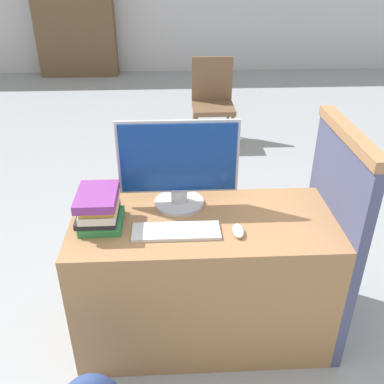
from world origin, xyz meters
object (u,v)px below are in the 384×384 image
(keyboard, at_px, (176,231))
(book_stack, at_px, (99,209))
(monitor, at_px, (178,166))
(far_chair, at_px, (213,98))
(mouse, at_px, (238,231))

(keyboard, relative_size, book_stack, 1.59)
(monitor, height_order, far_chair, monitor)
(keyboard, xyz_separation_m, book_stack, (-0.36, 0.09, 0.08))
(monitor, relative_size, far_chair, 0.66)
(keyboard, distance_m, book_stack, 0.37)
(keyboard, distance_m, mouse, 0.28)
(keyboard, height_order, far_chair, far_chair)
(monitor, xyz_separation_m, mouse, (0.26, -0.28, -0.20))
(mouse, height_order, book_stack, book_stack)
(mouse, bearing_deg, keyboard, 175.78)
(monitor, distance_m, book_stack, 0.43)
(mouse, distance_m, far_chair, 2.91)
(monitor, bearing_deg, mouse, -46.28)
(monitor, distance_m, keyboard, 0.33)
(keyboard, height_order, book_stack, book_stack)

